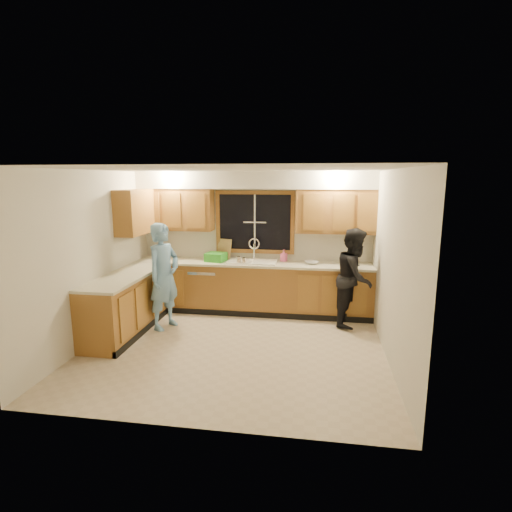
{
  "coord_description": "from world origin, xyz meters",
  "views": [
    {
      "loc": [
        1.12,
        -5.24,
        2.38
      ],
      "look_at": [
        0.21,
        0.65,
        1.22
      ],
      "focal_mm": 28.0,
      "sensor_mm": 36.0,
      "label": 1
    }
  ],
  "objects_px": {
    "sink": "(252,265)",
    "stove": "(107,316)",
    "knife_block": "(164,253)",
    "dishwasher": "(206,288)",
    "man": "(164,276)",
    "bowl": "(312,263)",
    "dish_crate": "(216,257)",
    "soap_bottle": "(284,255)",
    "woman": "(355,277)"
  },
  "relations": [
    {
      "from": "knife_block",
      "to": "dish_crate",
      "type": "height_order",
      "value": "knife_block"
    },
    {
      "from": "stove",
      "to": "man",
      "type": "relative_size",
      "value": 0.53
    },
    {
      "from": "stove",
      "to": "bowl",
      "type": "relative_size",
      "value": 4.04
    },
    {
      "from": "knife_block",
      "to": "bowl",
      "type": "distance_m",
      "value": 2.71
    },
    {
      "from": "dishwasher",
      "to": "man",
      "type": "height_order",
      "value": "man"
    },
    {
      "from": "knife_block",
      "to": "man",
      "type": "bearing_deg",
      "value": -81.05
    },
    {
      "from": "dishwasher",
      "to": "woman",
      "type": "xyz_separation_m",
      "value": [
        2.6,
        -0.37,
        0.39
      ]
    },
    {
      "from": "stove",
      "to": "sink",
      "type": "bearing_deg",
      "value": 45.39
    },
    {
      "from": "soap_bottle",
      "to": "woman",
      "type": "bearing_deg",
      "value": -24.14
    },
    {
      "from": "stove",
      "to": "man",
      "type": "height_order",
      "value": "man"
    },
    {
      "from": "woman",
      "to": "stove",
      "type": "bearing_deg",
      "value": 129.76
    },
    {
      "from": "woman",
      "to": "man",
      "type": "bearing_deg",
      "value": 118.75
    },
    {
      "from": "dishwasher",
      "to": "bowl",
      "type": "height_order",
      "value": "bowl"
    },
    {
      "from": "dish_crate",
      "to": "soap_bottle",
      "type": "bearing_deg",
      "value": 8.39
    },
    {
      "from": "knife_block",
      "to": "dish_crate",
      "type": "xyz_separation_m",
      "value": [
        1.0,
        -0.05,
        -0.04
      ]
    },
    {
      "from": "sink",
      "to": "stove",
      "type": "distance_m",
      "value": 2.6
    },
    {
      "from": "knife_block",
      "to": "woman",
      "type": "bearing_deg",
      "value": -19.51
    },
    {
      "from": "sink",
      "to": "woman",
      "type": "xyz_separation_m",
      "value": [
        1.75,
        -0.38,
        -0.06
      ]
    },
    {
      "from": "woman",
      "to": "bowl",
      "type": "bearing_deg",
      "value": 80.28
    },
    {
      "from": "stove",
      "to": "soap_bottle",
      "type": "distance_m",
      "value": 3.12
    },
    {
      "from": "man",
      "to": "bowl",
      "type": "relative_size",
      "value": 7.65
    },
    {
      "from": "sink",
      "to": "soap_bottle",
      "type": "bearing_deg",
      "value": 16.21
    },
    {
      "from": "sink",
      "to": "man",
      "type": "xyz_separation_m",
      "value": [
        -1.27,
        -0.97,
        -0.01
      ]
    },
    {
      "from": "sink",
      "to": "man",
      "type": "distance_m",
      "value": 1.6
    },
    {
      "from": "dish_crate",
      "to": "bowl",
      "type": "height_order",
      "value": "dish_crate"
    },
    {
      "from": "dishwasher",
      "to": "woman",
      "type": "height_order",
      "value": "woman"
    },
    {
      "from": "knife_block",
      "to": "bowl",
      "type": "xyz_separation_m",
      "value": [
        2.71,
        -0.05,
        -0.09
      ]
    },
    {
      "from": "stove",
      "to": "dish_crate",
      "type": "relative_size",
      "value": 2.75
    },
    {
      "from": "knife_block",
      "to": "stove",
      "type": "bearing_deg",
      "value": -106.69
    },
    {
      "from": "dishwasher",
      "to": "man",
      "type": "distance_m",
      "value": 1.14
    },
    {
      "from": "woman",
      "to": "dish_crate",
      "type": "height_order",
      "value": "woman"
    },
    {
      "from": "stove",
      "to": "soap_bottle",
      "type": "xyz_separation_m",
      "value": [
        2.34,
        1.98,
        0.58
      ]
    },
    {
      "from": "sink",
      "to": "bowl",
      "type": "relative_size",
      "value": 3.86
    },
    {
      "from": "man",
      "to": "dish_crate",
      "type": "xyz_separation_m",
      "value": [
        0.61,
        0.95,
        0.15
      ]
    },
    {
      "from": "man",
      "to": "soap_bottle",
      "type": "relative_size",
      "value": 7.98
    },
    {
      "from": "sink",
      "to": "stove",
      "type": "relative_size",
      "value": 0.96
    },
    {
      "from": "stove",
      "to": "bowl",
      "type": "xyz_separation_m",
      "value": [
        2.84,
        1.81,
        0.5
      ]
    },
    {
      "from": "sink",
      "to": "man",
      "type": "height_order",
      "value": "man"
    },
    {
      "from": "dishwasher",
      "to": "stove",
      "type": "height_order",
      "value": "stove"
    },
    {
      "from": "dish_crate",
      "to": "man",
      "type": "bearing_deg",
      "value": -122.42
    },
    {
      "from": "knife_block",
      "to": "soap_bottle",
      "type": "distance_m",
      "value": 2.21
    },
    {
      "from": "woman",
      "to": "bowl",
      "type": "distance_m",
      "value": 0.81
    },
    {
      "from": "man",
      "to": "soap_bottle",
      "type": "distance_m",
      "value": 2.14
    },
    {
      "from": "dishwasher",
      "to": "woman",
      "type": "bearing_deg",
      "value": -8.04
    },
    {
      "from": "sink",
      "to": "knife_block",
      "type": "xyz_separation_m",
      "value": [
        -1.67,
        0.03,
        0.17
      ]
    },
    {
      "from": "soap_bottle",
      "to": "stove",
      "type": "bearing_deg",
      "value": -139.78
    },
    {
      "from": "man",
      "to": "knife_block",
      "type": "relative_size",
      "value": 7.31
    },
    {
      "from": "man",
      "to": "bowl",
      "type": "bearing_deg",
      "value": -45.9
    },
    {
      "from": "dishwasher",
      "to": "bowl",
      "type": "xyz_separation_m",
      "value": [
        1.89,
        -0.0,
        0.54
      ]
    },
    {
      "from": "dishwasher",
      "to": "woman",
      "type": "distance_m",
      "value": 2.66
    }
  ]
}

